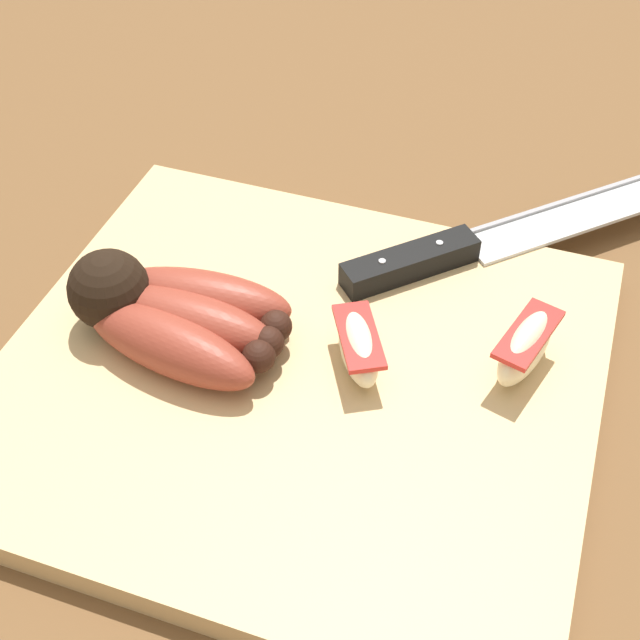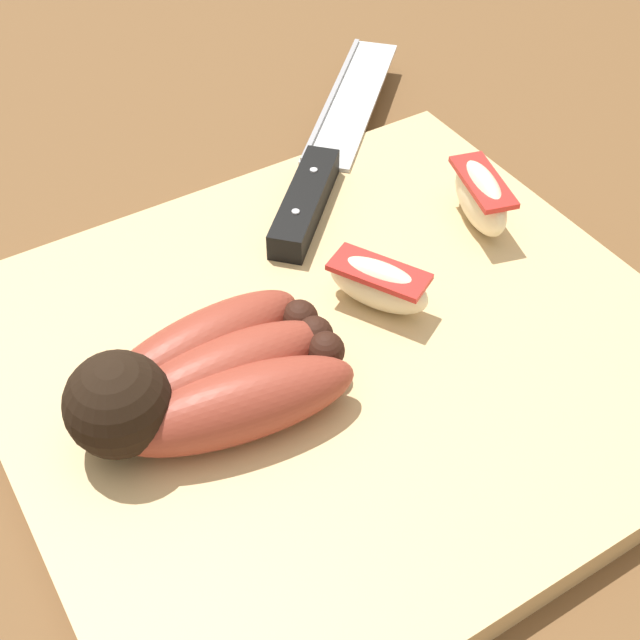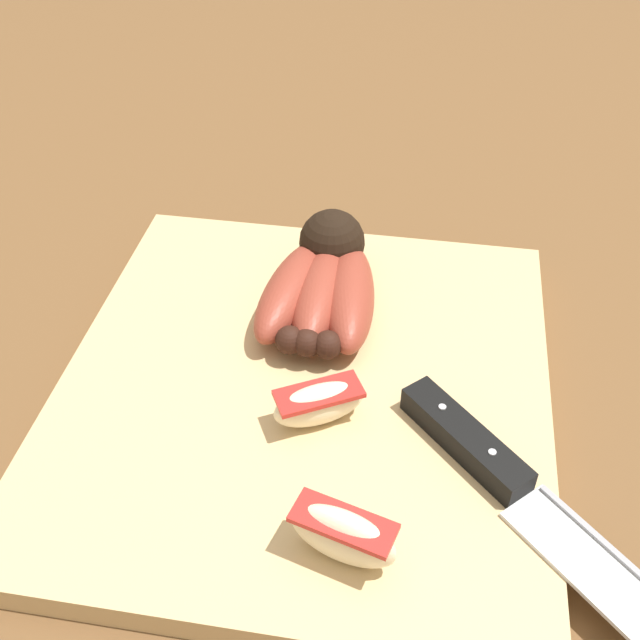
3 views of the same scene
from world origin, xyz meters
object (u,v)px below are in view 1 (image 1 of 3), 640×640
apple_wedge_near (525,347)px  apple_wedge_middle (358,346)px  banana_bunch (172,315)px  chefs_knife (469,245)px

apple_wedge_near → apple_wedge_middle: 0.10m
banana_bunch → apple_wedge_middle: (-0.12, -0.02, -0.00)m
apple_wedge_near → apple_wedge_middle: bearing=16.8°
banana_bunch → chefs_knife: bearing=-137.9°
banana_bunch → apple_wedge_middle: bearing=-172.0°
apple_wedge_near → apple_wedge_middle: (0.10, 0.03, -0.00)m
chefs_knife → apple_wedge_near: (-0.05, 0.10, 0.01)m
chefs_knife → apple_wedge_near: apple_wedge_near is taller
banana_bunch → chefs_knife: size_ratio=0.66×
chefs_knife → apple_wedge_near: size_ratio=3.34×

